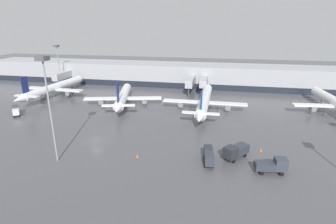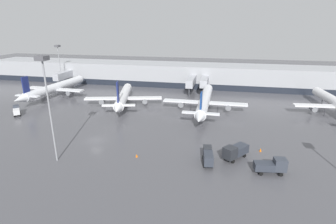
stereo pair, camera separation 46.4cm
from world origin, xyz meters
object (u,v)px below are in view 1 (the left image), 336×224
Objects in this scene: parked_jet_2 at (54,88)px; service_truck_3 at (16,111)px; service_truck_0 at (209,156)px; apron_light_mast_1 at (46,81)px; service_truck_2 at (272,165)px; traffic_cone_0 at (137,156)px; parked_jet_0 at (123,97)px; apron_light_mast_3 at (57,54)px; parked_jet_3 at (204,101)px; traffic_cone_1 at (261,149)px; service_truck_1 at (236,151)px.

service_truck_3 is at bearing -172.44° from parked_jet_2.
apron_light_mast_1 reaches higher than service_truck_0.
traffic_cone_0 is at bearing 170.67° from service_truck_2.
parked_jet_0 reaches higher than service_truck_3.
traffic_cone_0 is 76.62m from apron_light_mast_3.
service_truck_2 is (14.46, -33.13, -1.71)m from parked_jet_3.
apron_light_mast_1 reaches higher than apron_light_mast_3.
parked_jet_2 is 75.04m from traffic_cone_1.
service_truck_0 reaches higher than traffic_cone_0.
service_truck_3 is at bearing 172.22° from traffic_cone_1.
service_truck_1 is (5.10, 3.02, 0.03)m from service_truck_0.
parked_jet_0 is 26.26m from parked_jet_3.
service_truck_1 reaches higher than traffic_cone_1.
parked_jet_2 is at bearing 49.34° from service_truck_0.
service_truck_1 is 1.06× the size of service_truck_2.
apron_light_mast_1 is (-33.91, -8.06, 14.05)m from service_truck_1.
service_truck_0 is 0.28× the size of apron_light_mast_1.
apron_light_mast_3 is at bearing 136.84° from service_truck_2.
traffic_cone_0 is at bearing 161.50° from parked_jet_3.
service_truck_3 is (-26.82, -15.81, -1.43)m from parked_jet_0.
parked_jet_2 is 1.01× the size of parked_jet_3.
service_truck_1 reaches higher than service_truck_0.
parked_jet_3 is 52.29× the size of traffic_cone_1.
service_truck_2 is (11.26, -1.22, -0.06)m from service_truck_0.
service_truck_1 is at bearing -143.15° from service_truck_3.
service_truck_1 is at bearing 13.36° from apron_light_mast_1.
parked_jet_0 is 44.06m from apron_light_mast_3.
parked_jet_3 is 28.31m from traffic_cone_1.
service_truck_1 is at bearing -141.47° from traffic_cone_1.
traffic_cone_1 is (-0.80, 8.50, -1.19)m from service_truck_2.
parked_jet_3 reaches higher than service_truck_0.
service_truck_3 is (-67.54, 17.62, -0.04)m from service_truck_2.
service_truck_3 is (-53.08, -15.51, -1.76)m from parked_jet_3.
service_truck_2 reaches higher than service_truck_1.
apron_light_mast_1 is (-39.27, -12.32, 15.33)m from traffic_cone_1.
traffic_cone_1 is (68.52, -30.46, -2.92)m from parked_jet_2.
parked_jet_2 is 69.27m from service_truck_0.
apron_light_mast_3 is at bearing 70.60° from parked_jet_3.
service_truck_2 is at bearing 93.52° from service_truck_1.
service_truck_0 is at bearing 166.26° from service_truck_2.
parked_jet_0 is 45.25m from service_truck_1.
parked_jet_3 is 62.74× the size of traffic_cone_0.
traffic_cone_0 is 0.83× the size of traffic_cone_1.
service_truck_1 is at bearing -144.50° from parked_jet_0.
service_truck_0 is 58.63m from service_truck_3.
apron_light_mast_1 is at bearing 177.87° from service_truck_2.
service_truck_3 is at bearing 106.20° from parked_jet_0.
traffic_cone_0 is 21.80m from apron_light_mast_1.
service_truck_1 is 62.83m from service_truck_3.
service_truck_2 is at bearing -1.75° from traffic_cone_0.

